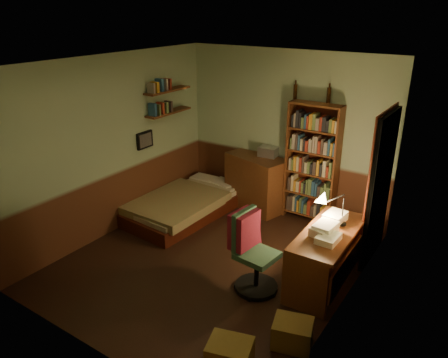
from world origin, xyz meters
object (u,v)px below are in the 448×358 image
Objects in this scene: dresser at (256,182)px; bookshelf at (312,164)px; desk_lamp at (343,206)px; cardboard_box_a at (230,356)px; desk at (327,258)px; cardboard_box_b at (292,333)px; mini_stereo at (268,152)px; bed at (185,198)px; office_chair at (257,252)px.

bookshelf is (0.92, 0.08, 0.49)m from dresser.
cardboard_box_a is at bearing -78.65° from desk_lamp.
cardboard_box_b is (0.13, -1.19, -0.22)m from desk.
mini_stereo is 0.72× the size of cardboard_box_a.
bed is 3.84× the size of desk_lamp.
desk is 1.21m from cardboard_box_b.
dresser reaches higher than bed.
desk is (1.81, -1.41, -0.09)m from dresser.
desk is at bearing 48.36° from office_chair.
bed is 1.05× the size of bookshelf.
mini_stereo reaches higher than dresser.
desk is 0.67m from desk_lamp.
dresser is 2.32m from office_chair.
office_chair is 1.34m from cardboard_box_a.
bookshelf reaches higher than cardboard_box_a.
desk is 0.88m from office_chair.
cardboard_box_b is at bearing -68.14° from desk_lamp.
office_chair is 2.67× the size of cardboard_box_b.
desk_lamp reaches higher than cardboard_box_b.
bookshelf is (0.78, -0.04, -0.04)m from mini_stereo.
office_chair is at bearing -44.51° from dresser.
cardboard_box_a reaches higher than cardboard_box_b.
mini_stereo reaches higher than cardboard_box_a.
desk is (0.88, -1.50, -0.58)m from bookshelf.
mini_stereo reaches higher than desk.
cardboard_box_b is (2.75, -1.71, -0.15)m from bed.
desk is 2.62× the size of desk_lamp.
office_chair is (1.98, -1.11, 0.23)m from bed.
cardboard_box_a is at bearing -119.16° from cardboard_box_b.
dresser is 0.56m from mini_stereo.
desk_lamp reaches higher than cardboard_box_a.
desk_lamp reaches higher than dresser.
desk_lamp is 1.25× the size of cardboard_box_a.
office_chair is at bearing 141.85° from cardboard_box_b.
cardboard_box_a is at bearing -48.62° from dresser.
desk_lamp is at bearing -42.70° from mini_stereo.
office_chair is at bearing -70.04° from mini_stereo.
bookshelf is 4.84× the size of cardboard_box_b.
cardboard_box_a is (1.44, -3.35, -0.83)m from mini_stereo.
dresser reaches higher than desk.
mini_stereo is 3.37m from cardboard_box_b.
cardboard_box_a is (0.42, -1.23, -0.36)m from office_chair.
dresser is at bearing -173.96° from bookshelf.
cardboard_box_b is at bearing -28.04° from bed.
mini_stereo is at bearing 113.35° from cardboard_box_a.
bed is 6.71× the size of mini_stereo.
desk_lamp is (1.72, -1.29, -0.01)m from mini_stereo.
bookshelf is at bearing 33.06° from bed.
desk is at bearing -7.46° from bed.
mini_stereo is 2.35m from desk.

